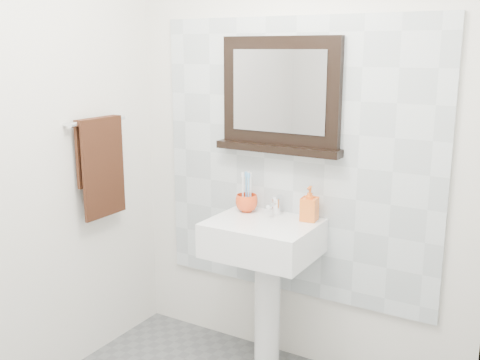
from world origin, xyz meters
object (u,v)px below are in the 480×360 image
object	(u,v)px
soap_dispenser	(310,204)
hand_towel	(101,160)
toothbrush_cup	(247,203)
pedestal_sink	(264,254)
framed_mirror	(280,98)

from	to	relation	value
soap_dispenser	hand_towel	bearing A→B (deg)	-166.06
toothbrush_cup	hand_towel	xyz separation A→B (m)	(-0.71, -0.37, 0.24)
toothbrush_cup	soap_dispenser	distance (m)	0.37
pedestal_sink	hand_towel	world-z (taller)	hand_towel
pedestal_sink	toothbrush_cup	bearing A→B (deg)	147.86
pedestal_sink	framed_mirror	bearing A→B (deg)	93.35
soap_dispenser	hand_towel	xyz separation A→B (m)	(-1.07, -0.39, 0.19)
pedestal_sink	toothbrush_cup	size ratio (longest dim) A/B	7.87
pedestal_sink	framed_mirror	size ratio (longest dim) A/B	1.35
pedestal_sink	framed_mirror	distance (m)	0.83
soap_dispenser	hand_towel	world-z (taller)	hand_towel
soap_dispenser	framed_mirror	size ratio (longest dim) A/B	0.26
pedestal_sink	soap_dispenser	bearing A→B (deg)	32.38
toothbrush_cup	framed_mirror	xyz separation A→B (m)	(0.16, 0.08, 0.58)
soap_dispenser	toothbrush_cup	bearing A→B (deg)	177.18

